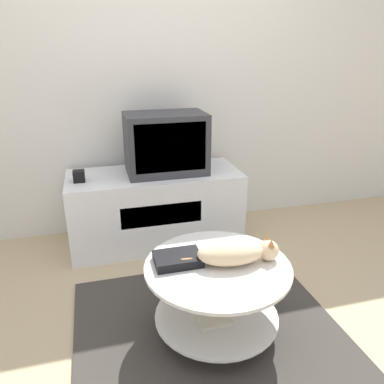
% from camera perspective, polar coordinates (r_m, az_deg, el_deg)
% --- Properties ---
extents(ground_plane, '(12.00, 12.00, 0.00)m').
position_cam_1_polar(ground_plane, '(2.16, 3.34, -22.19)').
color(ground_plane, tan).
extents(wall_back, '(8.00, 0.05, 2.60)m').
position_cam_1_polar(wall_back, '(3.12, -5.78, 17.72)').
color(wall_back, silver).
rests_on(wall_back, ground_plane).
extents(rug, '(1.44, 1.47, 0.02)m').
position_cam_1_polar(rug, '(2.15, 3.35, -22.00)').
color(rug, '#3D3833').
rests_on(rug, ground_plane).
extents(tv_stand, '(1.32, 0.55, 0.58)m').
position_cam_1_polar(tv_stand, '(2.99, -5.57, -2.40)').
color(tv_stand, white).
rests_on(tv_stand, ground_plane).
extents(tv, '(0.60, 0.38, 0.45)m').
position_cam_1_polar(tv, '(2.84, -4.01, 7.40)').
color(tv, '#333338').
rests_on(tv, tv_stand).
extents(speaker, '(0.08, 0.08, 0.08)m').
position_cam_1_polar(speaker, '(2.80, -16.84, 2.33)').
color(speaker, black).
rests_on(speaker, tv_stand).
extents(coffee_table, '(0.76, 0.76, 0.42)m').
position_cam_1_polar(coffee_table, '(2.04, 3.83, -14.64)').
color(coffee_table, '#B2B2B7').
rests_on(coffee_table, rug).
extents(dvd_box, '(0.24, 0.17, 0.05)m').
position_cam_1_polar(dvd_box, '(1.95, -2.18, -10.16)').
color(dvd_box, black).
rests_on(dvd_box, coffee_table).
extents(cat, '(0.57, 0.21, 0.13)m').
position_cam_1_polar(cat, '(1.95, 6.56, -9.11)').
color(cat, beige).
rests_on(cat, coffee_table).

